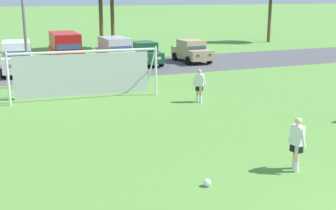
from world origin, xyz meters
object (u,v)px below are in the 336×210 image
player_midfield_center (297,144)px  parked_car_slot_far_left (17,57)px  parked_car_slot_left (65,49)px  parked_car_slot_center (144,53)px  player_striker_near (199,86)px  soccer_goal (84,72)px  parked_car_slot_center_right (192,51)px  parked_car_slot_center_left (116,52)px  street_lamp (27,11)px  soccer_ball (207,183)px

player_midfield_center → parked_car_slot_far_left: size_ratio=0.35×
parked_car_slot_far_left → parked_car_slot_left: size_ratio=0.97×
parked_car_slot_center → player_striker_near: bearing=-96.9°
player_midfield_center → soccer_goal: bearing=106.9°
player_striker_near → parked_car_slot_center_right: (5.45, 12.46, 0.05)m
parked_car_slot_left → parked_car_slot_center_left: parked_car_slot_left is taller
parked_car_slot_far_left → street_lamp: street_lamp is taller
street_lamp → soccer_ball: bearing=-79.1°
soccer_goal → parked_car_slot_center_left: size_ratio=1.63×
soccer_ball → parked_car_slot_center_left: size_ratio=0.05×
soccer_ball → soccer_goal: bearing=93.6°
player_midfield_center → parked_car_slot_center: bearing=82.8°
player_midfield_center → parked_car_slot_left: 22.47m
parked_car_slot_far_left → soccer_ball: bearing=-80.7°
soccer_goal → parked_car_slot_far_left: 8.92m
soccer_goal → street_lamp: street_lamp is taller
parked_car_slot_center_right → player_striker_near: bearing=-113.6°
parked_car_slot_far_left → parked_car_slot_left: 3.67m
parked_car_slot_left → street_lamp: bearing=-115.5°
parked_car_slot_far_left → parked_car_slot_center: size_ratio=1.10×
parked_car_slot_left → player_midfield_center: bearing=-82.3°
soccer_goal → parked_car_slot_left: size_ratio=1.55×
soccer_ball → soccer_goal: soccer_goal is taller
soccer_ball → parked_car_slot_left: bearing=90.1°
player_striker_near → player_midfield_center: bearing=-97.6°
player_striker_near → player_midfield_center: (-1.20, -9.03, 0.00)m
parked_car_slot_left → parked_car_slot_center: 5.81m
parked_car_slot_center → street_lamp: street_lamp is taller
player_midfield_center → parked_car_slot_center_left: 21.13m
parked_car_slot_left → parked_car_slot_center_right: 9.73m
soccer_goal → parked_car_slot_center_right: 13.83m
soccer_goal → parked_car_slot_left: soccer_goal is taller
player_midfield_center → parked_car_slot_center: parked_car_slot_center is taller
player_striker_near → parked_car_slot_center: parked_car_slot_center is taller
soccer_goal → parked_car_slot_far_left: size_ratio=1.60×
parked_car_slot_far_left → parked_car_slot_center: bearing=3.8°
soccer_goal → player_midfield_center: bearing=-73.1°
soccer_ball → player_striker_near: size_ratio=0.13×
parked_car_slot_center_left → parked_car_slot_left: bearing=161.6°
parked_car_slot_center_right → street_lamp: bearing=-156.2°
player_midfield_center → parked_car_slot_center: 21.71m
parked_car_slot_center → street_lamp: bearing=-147.2°
street_lamp → player_midfield_center: bearing=-69.1°
parked_car_slot_left → parked_car_slot_center_right: bearing=-4.6°
soccer_ball → street_lamp: bearing=100.9°
player_striker_near → parked_car_slot_center: (1.52, 12.51, 0.05)m
parked_car_slot_center → player_midfield_center: bearing=-97.2°
soccer_ball → parked_car_slot_left: (-0.03, 22.31, 1.23)m
player_midfield_center → parked_car_slot_far_left: bearing=107.1°
parked_car_slot_center_left → parked_car_slot_center: parked_car_slot_center_left is taller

